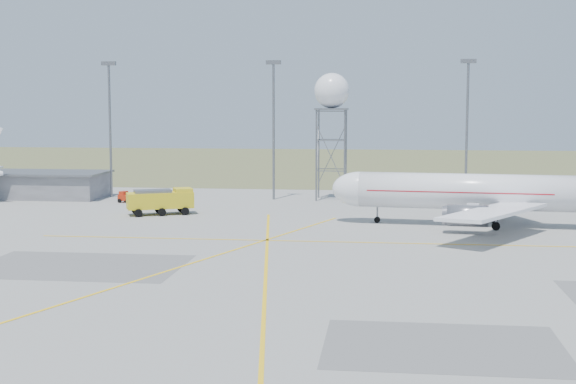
# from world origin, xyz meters

# --- Properties ---
(ground) EXTENTS (400.00, 400.00, 0.00)m
(ground) POSITION_xyz_m (0.00, 0.00, 0.00)
(ground) COLOR #9B9B96
(ground) RESTS_ON ground
(grass_strip) EXTENTS (400.00, 120.00, 0.03)m
(grass_strip) POSITION_xyz_m (0.00, 140.00, 0.01)
(grass_strip) COLOR #556336
(grass_strip) RESTS_ON ground
(building_grey) EXTENTS (19.00, 10.00, 3.90)m
(building_grey) POSITION_xyz_m (-45.00, 64.00, 1.97)
(building_grey) COLOR gray
(building_grey) RESTS_ON ground
(mast_a) EXTENTS (2.20, 0.50, 20.50)m
(mast_a) POSITION_xyz_m (-35.00, 66.00, 12.07)
(mast_a) COLOR slate
(mast_a) RESTS_ON ground
(mast_b) EXTENTS (2.20, 0.50, 20.50)m
(mast_b) POSITION_xyz_m (-10.00, 66.00, 12.07)
(mast_b) COLOR slate
(mast_b) RESTS_ON ground
(mast_c) EXTENTS (2.20, 0.50, 20.50)m
(mast_c) POSITION_xyz_m (18.00, 66.00, 12.07)
(mast_c) COLOR slate
(mast_c) RESTS_ON ground
(airliner_main) EXTENTS (37.22, 36.04, 12.66)m
(airliner_main) POSITION_xyz_m (17.72, 42.94, 3.88)
(airliner_main) COLOR white
(airliner_main) RESTS_ON ground
(radar_tower) EXTENTS (5.15, 5.15, 18.66)m
(radar_tower) POSITION_xyz_m (-1.49, 66.87, 10.47)
(radar_tower) COLOR slate
(radar_tower) RESTS_ON ground
(fire_truck) EXTENTS (8.74, 5.96, 3.33)m
(fire_truck) POSITION_xyz_m (-21.94, 47.91, 1.60)
(fire_truck) COLOR gold
(fire_truck) RESTS_ON ground
(baggage_tug) EXTENTS (2.40, 2.17, 1.62)m
(baggage_tug) POSITION_xyz_m (-30.65, 59.68, 0.61)
(baggage_tug) COLOR #B9260D
(baggage_tug) RESTS_ON ground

